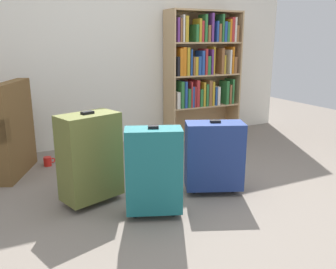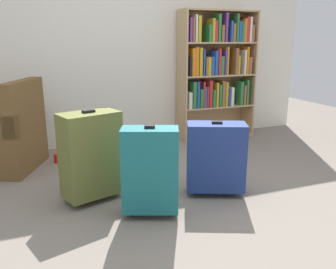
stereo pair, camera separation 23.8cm
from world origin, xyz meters
name	(u,v)px [view 1 (the left image)]	position (x,y,z in m)	size (l,w,h in m)	color
ground_plane	(206,215)	(0.00, 0.00, 0.00)	(8.83, 8.83, 0.00)	slate
back_wall	(110,38)	(0.00, 2.24, 1.30)	(5.04, 0.10, 2.60)	silver
bookshelf	(202,68)	(1.15, 2.01, 0.91)	(1.01, 0.32, 1.64)	tan
mug	(48,161)	(-0.91, 1.65, 0.05)	(0.12, 0.08, 0.10)	red
suitcase_teal	(154,170)	(-0.36, 0.16, 0.36)	(0.45, 0.34, 0.69)	#19666B
suitcase_olive	(90,156)	(-0.71, 0.59, 0.39)	(0.51, 0.39, 0.75)	brown
suitcase_navy_blue	(214,156)	(0.27, 0.33, 0.33)	(0.53, 0.40, 0.64)	navy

